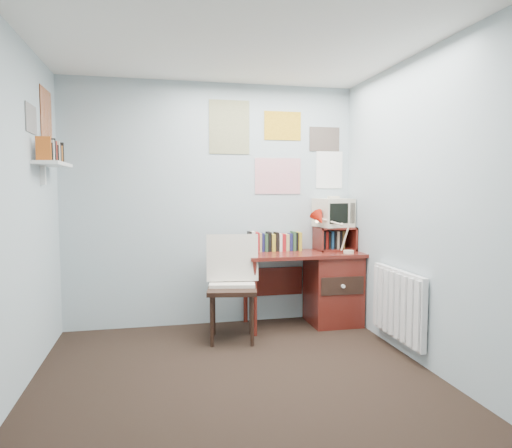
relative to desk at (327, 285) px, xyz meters
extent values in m
plane|color=black|center=(-1.17, -1.48, -0.41)|extent=(3.50, 3.50, 0.00)
cube|color=#A3B3BA|center=(-1.17, 0.27, 0.84)|extent=(3.00, 0.02, 2.50)
cube|color=#A3B3BA|center=(0.33, -1.48, 0.84)|extent=(0.02, 3.50, 2.50)
cube|color=white|center=(-1.17, -1.48, 2.09)|extent=(3.00, 3.50, 0.02)
cube|color=maroon|center=(-0.27, 0.00, 0.34)|extent=(1.20, 0.55, 0.03)
cube|color=maroon|center=(0.06, 0.00, -0.04)|extent=(0.50, 0.50, 0.72)
cylinder|color=maroon|center=(-0.83, -0.24, -0.04)|extent=(0.04, 0.04, 0.72)
cylinder|color=maroon|center=(-0.83, 0.23, -0.04)|extent=(0.04, 0.04, 0.72)
cube|color=maroon|center=(-0.52, 0.25, 0.01)|extent=(0.64, 0.02, 0.30)
cube|color=black|center=(-1.07, -0.32, 0.07)|extent=(0.56, 0.55, 0.96)
cube|color=#AD190B|center=(0.16, -0.15, 0.55)|extent=(0.30, 0.26, 0.39)
cube|color=maroon|center=(0.12, 0.11, 0.48)|extent=(0.40, 0.30, 0.25)
cube|color=beige|center=(0.11, 0.13, 0.77)|extent=(0.41, 0.39, 0.33)
cube|color=maroon|center=(-0.51, 0.18, 0.46)|extent=(0.60, 0.14, 0.22)
cube|color=white|center=(0.29, -0.93, 0.01)|extent=(0.09, 0.80, 0.60)
cube|color=white|center=(-2.57, -0.38, 1.21)|extent=(0.20, 0.62, 0.24)
cube|color=white|center=(-0.47, 0.26, 1.44)|extent=(1.20, 0.01, 0.90)
cube|color=white|center=(-2.67, -0.38, 1.59)|extent=(0.01, 0.70, 0.60)
camera|label=1|loc=(-1.73, -4.45, 1.01)|focal=32.00mm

